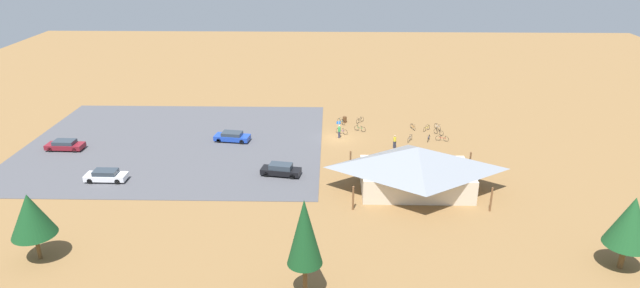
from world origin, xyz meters
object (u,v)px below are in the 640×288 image
at_px(bicycle_blue_yard_right, 429,138).
at_px(car_maroon_front_row, 65,145).
at_px(bicycle_purple_edge_south, 342,131).
at_px(bicycle_white_front_row, 437,127).
at_px(bicycle_red_edge_north, 442,138).
at_px(visitor_by_pavilion, 339,131).
at_px(pine_far_east, 31,215).
at_px(car_black_near_entry, 281,170).
at_px(bicycle_yellow_yard_front, 427,128).
at_px(bicycle_orange_near_sign, 413,127).
at_px(car_white_inner_stall, 106,176).
at_px(lot_sign, 338,126).
at_px(pine_midwest, 631,222).
at_px(trash_bin, 345,119).
at_px(bike_pavilion, 417,166).
at_px(bicycle_black_yard_center, 439,132).
at_px(bicycle_silver_near_porch, 410,139).
at_px(bicycle_teal_lone_east, 341,122).
at_px(visitor_at_bikes, 395,141).
at_px(pine_far_west, 304,232).
at_px(bicycle_black_back_row, 360,120).
at_px(car_blue_end_stall, 232,137).
at_px(bicycle_green_by_bin, 360,129).

relative_size(bicycle_blue_yard_right, car_maroon_front_row, 0.33).
height_order(bicycle_purple_edge_south, bicycle_white_front_row, bicycle_purple_edge_south).
bearing_deg(bicycle_red_edge_north, visitor_by_pavilion, -3.87).
bearing_deg(pine_far_east, car_black_near_entry, -138.50).
height_order(pine_far_east, bicycle_yellow_yard_front, pine_far_east).
height_order(bicycle_orange_near_sign, visitor_by_pavilion, visitor_by_pavilion).
relative_size(bicycle_purple_edge_south, car_white_inner_stall, 0.35).
xyz_separation_m(bicycle_blue_yard_right, bicycle_yellow_yard_front, (-0.35, -3.96, -0.02)).
height_order(lot_sign, bicycle_blue_yard_right, lot_sign).
xyz_separation_m(bicycle_purple_edge_south, bicycle_blue_yard_right, (-11.82, 2.37, -0.02)).
distance_m(pine_midwest, bicycle_orange_near_sign, 36.33).
distance_m(trash_bin, car_black_near_entry, 20.23).
xyz_separation_m(bike_pavilion, car_white_inner_stall, (35.07, -1.43, -2.17)).
xyz_separation_m(bicycle_black_yard_center, bicycle_silver_near_porch, (4.37, 2.62, 0.01)).
bearing_deg(car_maroon_front_row, bicycle_teal_lone_east, -163.49).
bearing_deg(bicycle_silver_near_porch, visitor_by_pavilion, -6.64).
height_order(lot_sign, bicycle_silver_near_porch, lot_sign).
xyz_separation_m(bicycle_black_yard_center, visitor_at_bikes, (6.71, 5.02, 0.57)).
height_order(lot_sign, car_white_inner_stall, lot_sign).
bearing_deg(lot_sign, pine_midwest, 127.71).
bearing_deg(bicycle_teal_lone_east, bike_pavilion, 110.31).
bearing_deg(pine_far_east, car_white_inner_stall, -89.43).
distance_m(pine_far_west, bicycle_black_yard_center, 39.87).
xyz_separation_m(pine_far_east, bicycle_silver_near_porch, (-36.28, -28.69, -4.01)).
height_order(bike_pavilion, car_white_inner_stall, bike_pavilion).
height_order(bicycle_red_edge_north, visitor_by_pavilion, visitor_by_pavilion).
relative_size(bike_pavilion, car_black_near_entry, 2.98).
distance_m(trash_bin, bicycle_black_back_row, 2.28).
xyz_separation_m(bike_pavilion, bicycle_yellow_yard_front, (-4.30, -18.81, -2.55)).
height_order(pine_far_west, car_black_near_entry, pine_far_west).
bearing_deg(bicycle_blue_yard_right, pine_midwest, 111.67).
bearing_deg(lot_sign, car_blue_end_stall, 10.03).
distance_m(car_white_inner_stall, car_black_near_entry, 19.97).
bearing_deg(lot_sign, bicycle_white_front_row, -169.05).
height_order(bicycle_silver_near_porch, visitor_by_pavilion, visitor_by_pavilion).
xyz_separation_m(bicycle_purple_edge_south, car_white_inner_stall, (27.20, 15.79, 0.34)).
xyz_separation_m(bicycle_black_back_row, visitor_by_pavilion, (3.16, 6.26, 0.59)).
height_order(bicycle_white_front_row, visitor_at_bikes, visitor_at_bikes).
relative_size(pine_far_west, car_white_inner_stall, 1.80).
bearing_deg(car_white_inner_stall, bicycle_red_edge_north, -161.87).
distance_m(bicycle_teal_lone_east, car_black_near_entry, 19.32).
bearing_deg(car_black_near_entry, bicycle_black_back_row, -118.55).
distance_m(bicycle_yellow_yard_front, bicycle_teal_lone_east, 12.41).
distance_m(bicycle_orange_near_sign, bicycle_black_back_row, 7.93).
relative_size(trash_bin, pine_midwest, 0.13).
bearing_deg(car_white_inner_stall, bike_pavilion, 177.67).
distance_m(bike_pavilion, car_black_near_entry, 15.72).
xyz_separation_m(car_white_inner_stall, visitor_by_pavilion, (-26.84, -14.31, 0.25)).
xyz_separation_m(bicycle_purple_edge_south, bicycle_teal_lone_east, (0.00, -4.04, -0.00)).
bearing_deg(car_white_inner_stall, bicycle_green_by_bin, -150.43).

